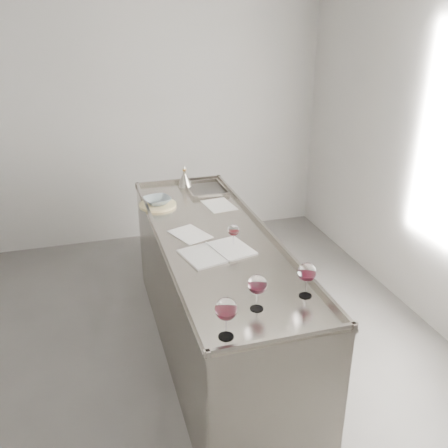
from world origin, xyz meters
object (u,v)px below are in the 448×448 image
object	(u,v)px
wine_glass_left	(226,310)
wine_funnel	(185,180)
wine_glass_middle	(257,285)
wine_glass_right	(307,273)
wine_glass_small	(234,231)
notebook	(217,252)
counter	(215,296)
ceramic_bowl	(157,201)

from	to	relation	value
wine_glass_left	wine_funnel	xyz separation A→B (m)	(0.28, 2.16, -0.09)
wine_glass_middle	wine_glass_right	world-z (taller)	same
wine_glass_right	wine_glass_small	xyz separation A→B (m)	(-0.19, 0.69, -0.03)
wine_glass_middle	notebook	bearing A→B (deg)	92.05
wine_glass_left	wine_glass_small	distance (m)	0.97
wine_glass_small	wine_glass_right	bearing A→B (deg)	-74.70
wine_glass_left	wine_funnel	bearing A→B (deg)	82.70
notebook	wine_funnel	size ratio (longest dim) A/B	2.55
wine_glass_left	wine_glass_middle	distance (m)	0.29
counter	wine_glass_middle	bearing A→B (deg)	-91.72
wine_glass_right	notebook	bearing A→B (deg)	117.04
wine_glass_small	ceramic_bowl	size ratio (longest dim) A/B	0.75
ceramic_bowl	notebook	bearing A→B (deg)	-76.12
wine_glass_left	wine_glass_middle	size ratio (longest dim) A/B	1.07
wine_glass_middle	wine_funnel	size ratio (longest dim) A/B	1.04
notebook	wine_funnel	xyz separation A→B (m)	(0.08, 1.31, 0.05)
counter	wine_glass_middle	size ratio (longest dim) A/B	12.29
ceramic_bowl	wine_funnel	xyz separation A→B (m)	(0.31, 0.40, 0.01)
notebook	wine_funnel	distance (m)	1.32
counter	wine_funnel	distance (m)	1.20
wine_glass_right	ceramic_bowl	xyz separation A→B (m)	(-0.54, 1.53, -0.09)
counter	notebook	world-z (taller)	counter
counter	ceramic_bowl	distance (m)	0.89
wine_glass_middle	wine_funnel	xyz separation A→B (m)	(0.06, 1.98, -0.08)
wine_glass_left	ceramic_bowl	size ratio (longest dim) A/B	1.03
ceramic_bowl	wine_glass_middle	bearing A→B (deg)	-81.04
counter	wine_funnel	world-z (taller)	wine_funnel
ceramic_bowl	wine_funnel	distance (m)	0.51
wine_glass_small	ceramic_bowl	bearing A→B (deg)	112.79
wine_glass_left	wine_glass_small	xyz separation A→B (m)	(0.32, 0.91, -0.04)
ceramic_bowl	wine_glass_left	bearing A→B (deg)	-89.07
wine_glass_left	wine_glass_middle	xyz separation A→B (m)	(0.22, 0.18, -0.01)
wine_glass_right	wine_funnel	world-z (taller)	wine_glass_right
wine_glass_left	notebook	xyz separation A→B (m)	(0.20, 0.85, -0.14)
wine_glass_left	wine_glass_middle	bearing A→B (deg)	39.59
counter	wine_funnel	xyz separation A→B (m)	(0.03, 1.08, 0.53)
notebook	counter	bearing A→B (deg)	64.23
wine_funnel	notebook	bearing A→B (deg)	-93.53
wine_glass_right	ceramic_bowl	size ratio (longest dim) A/B	0.97
wine_glass_right	notebook	xyz separation A→B (m)	(-0.32, 0.62, -0.13)
wine_glass_left	wine_glass_right	distance (m)	0.56
counter	wine_glass_right	size ratio (longest dim) A/B	12.30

